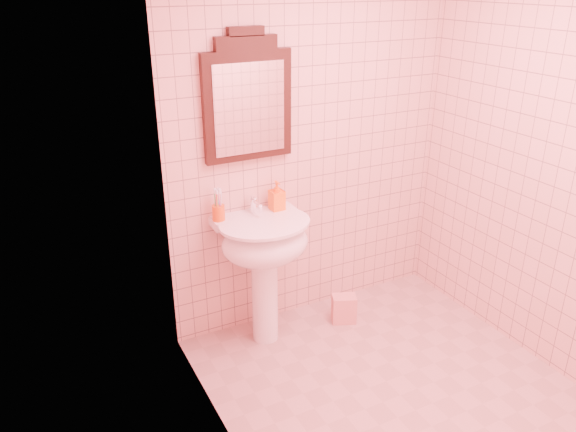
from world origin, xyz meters
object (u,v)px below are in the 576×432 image
pedestal_sink (265,250)px  towel (344,309)px  toothbrush_cup (219,212)px  mirror (248,100)px  soap_dispenser (277,196)px

pedestal_sink → towel: pedestal_sink is taller
toothbrush_cup → mirror: bearing=12.9°
toothbrush_cup → soap_dispenser: soap_dispenser is taller
pedestal_sink → mirror: bearing=90.0°
toothbrush_cup → towel: toothbrush_cup is taller
toothbrush_cup → pedestal_sink: bearing=-31.4°
mirror → soap_dispenser: mirror is taller
mirror → pedestal_sink: bearing=-90.0°
mirror → toothbrush_cup: bearing=-167.1°
soap_dispenser → towel: size_ratio=0.95×
towel → mirror: bearing=154.6°
soap_dispenser → pedestal_sink: bearing=-140.3°
mirror → toothbrush_cup: (-0.24, -0.05, -0.66)m
mirror → soap_dispenser: 0.64m
mirror → towel: 1.60m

